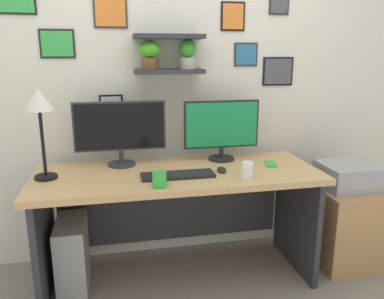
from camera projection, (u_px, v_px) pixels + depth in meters
ground_plane at (179, 277)px, 2.59m from camera, size 8.00×8.00×0.00m
back_wall_assembly at (167, 70)px, 2.67m from camera, size 4.40×0.24×2.70m
desk at (177, 199)px, 2.51m from camera, size 1.78×0.68×0.75m
monitor_left at (120, 130)px, 2.49m from camera, size 0.59×0.18×0.42m
monitor_right at (222, 128)px, 2.63m from camera, size 0.52×0.18×0.41m
keyboard at (178, 175)px, 2.31m from camera, size 0.44×0.14×0.02m
computer_mouse at (222, 170)px, 2.40m from camera, size 0.06×0.09×0.03m
desk_lamp at (39, 109)px, 2.17m from camera, size 0.16×0.16×0.53m
cell_phone at (271, 164)px, 2.56m from camera, size 0.11×0.15×0.01m
coffee_mug at (159, 179)px, 2.12m from camera, size 0.08×0.08×0.09m
pen_cup at (247, 170)px, 2.27m from camera, size 0.07×0.07×0.10m
drawer_cabinet at (343, 224)px, 2.76m from camera, size 0.44×0.50×0.56m
printer at (349, 176)px, 2.67m from camera, size 0.38×0.34×0.17m
computer_tower_left at (73, 255)px, 2.44m from camera, size 0.18×0.40×0.45m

